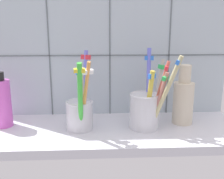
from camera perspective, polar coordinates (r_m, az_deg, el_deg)
counter_slab at (r=62.76cm, az=0.00°, el=-9.42°), size 64.00×22.00×2.00cm
tile_wall_back at (r=69.85cm, az=-0.52°, el=11.08°), size 64.00×2.20×45.00cm
toothbrush_cup_left at (r=60.59cm, az=-7.10°, el=-4.67°), size 6.83×9.73×18.48cm
toothbrush_cup_right at (r=61.49cm, az=7.59°, el=-3.92°), size 10.83×11.10×18.79cm
ceramic_vase at (r=66.24cm, az=15.55°, el=-2.16°), size 5.03×5.03×14.83cm
soap_bottle at (r=67.40cm, az=-23.52°, el=-2.61°), size 4.93×4.93×13.41cm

